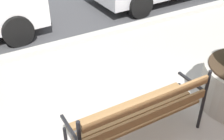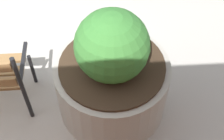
# 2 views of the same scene
# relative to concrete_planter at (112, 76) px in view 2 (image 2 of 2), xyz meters

# --- Properties ---
(concrete_planter) EXTENTS (1.16, 1.16, 1.29)m
(concrete_planter) POSITION_rel_concrete_planter_xyz_m (0.00, 0.00, 0.00)
(concrete_planter) COLOR #A8A399
(concrete_planter) RESTS_ON ground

